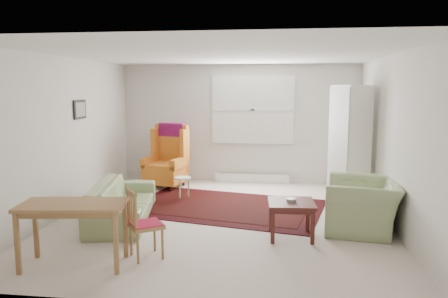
# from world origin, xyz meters

# --- Properties ---
(room) EXTENTS (5.04, 5.54, 2.51)m
(room) POSITION_xyz_m (0.02, 0.21, 1.26)
(room) COLOR beige
(room) RESTS_ON ground
(rug) EXTENTS (3.54, 2.66, 0.03)m
(rug) POSITION_xyz_m (-0.02, 0.65, 0.02)
(rug) COLOR black
(rug) RESTS_ON ground
(sofa) EXTENTS (1.13, 2.12, 0.81)m
(sofa) POSITION_xyz_m (-1.49, -0.26, 0.41)
(sofa) COLOR #8A9C68
(sofa) RESTS_ON ground
(armchair) EXTENTS (1.15, 1.26, 0.87)m
(armchair) POSITION_xyz_m (2.06, -0.29, 0.44)
(armchair) COLOR #8A9C68
(armchair) RESTS_ON ground
(wingback_chair) EXTENTS (0.89, 0.92, 1.29)m
(wingback_chair) POSITION_xyz_m (-1.42, 1.97, 0.64)
(wingback_chair) COLOR orange
(wingback_chair) RESTS_ON ground
(coffee_table) EXTENTS (0.65, 0.65, 0.50)m
(coffee_table) POSITION_xyz_m (1.05, -0.72, 0.25)
(coffee_table) COLOR #481B16
(coffee_table) RESTS_ON ground
(stool) EXTENTS (0.35, 0.35, 0.40)m
(stool) POSITION_xyz_m (-0.87, 1.16, 0.20)
(stool) COLOR white
(stool) RESTS_ON ground
(cabinet) EXTENTS (0.65, 0.91, 2.06)m
(cabinet) POSITION_xyz_m (2.10, 1.37, 1.03)
(cabinet) COLOR white
(cabinet) RESTS_ON ground
(desk) EXTENTS (1.23, 0.74, 0.73)m
(desk) POSITION_xyz_m (-1.42, -1.99, 0.37)
(desk) COLOR olive
(desk) RESTS_ON ground
(desk_chair) EXTENTS (0.51, 0.51, 0.84)m
(desk_chair) POSITION_xyz_m (-0.68, -1.65, 0.42)
(desk_chair) COLOR olive
(desk_chair) RESTS_ON ground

